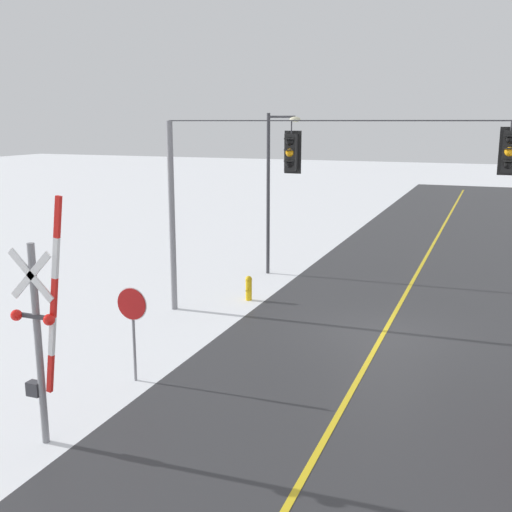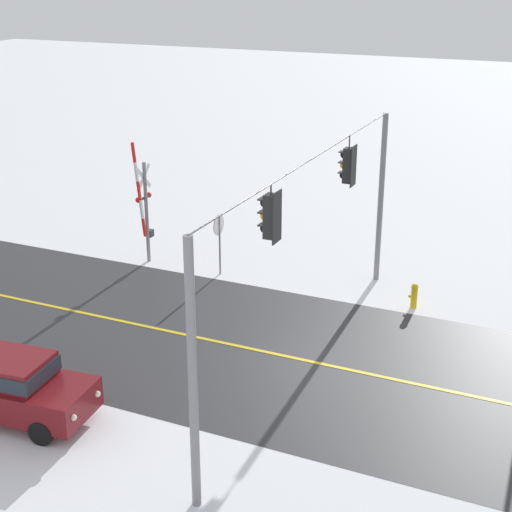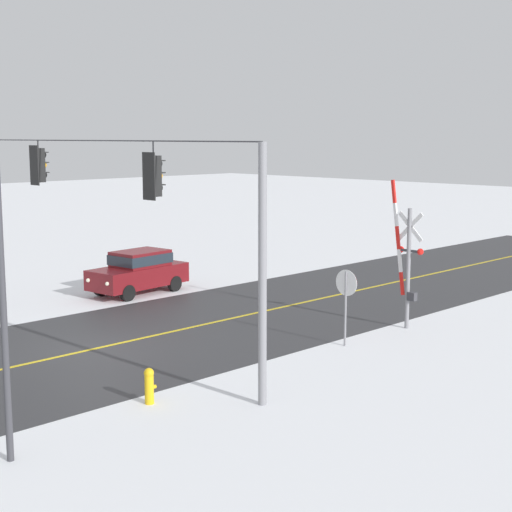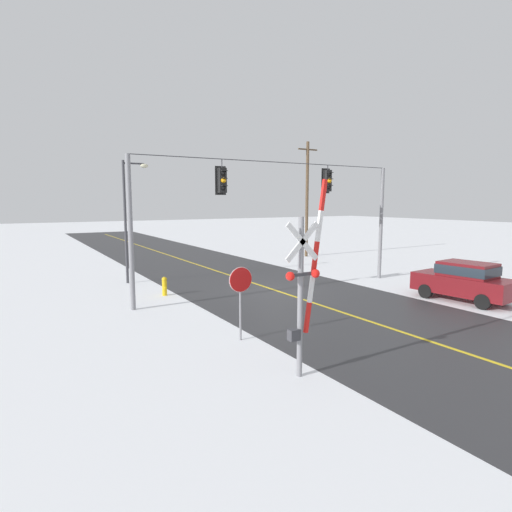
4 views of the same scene
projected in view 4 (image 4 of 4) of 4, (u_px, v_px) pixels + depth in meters
The scene contains 10 objects.
ground_plane at pixel (277, 291), 20.63m from camera, with size 160.00×160.00×0.00m, color white.
road_asphalt at pixel (223, 273), 25.75m from camera, with size 9.00×80.00×0.01m, color #303033.
lane_centre_line at pixel (223, 273), 25.75m from camera, with size 0.14×72.00×0.01m, color gold.
signal_span at pixel (278, 208), 20.11m from camera, with size 14.20×0.47×6.22m.
stop_sign at pixel (241, 287), 13.11m from camera, with size 0.80×0.09×2.35m.
railroad_crossing at pixel (303, 286), 10.32m from camera, with size 1.25×0.31×4.91m.
parked_car_maroon at pixel (464, 280), 18.45m from camera, with size 2.16×4.32×1.74m.
streetlamp_near at pixel (129, 210), 22.29m from camera, with size 1.39×0.28×6.50m.
fire_hydrant at pixel (165, 286), 19.62m from camera, with size 0.24×0.31×0.88m.
utility_pole at pixel (307, 198), 33.17m from camera, with size 1.80×0.24×8.97m.
Camera 4 is at (-11.19, -16.90, 4.36)m, focal length 29.55 mm.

